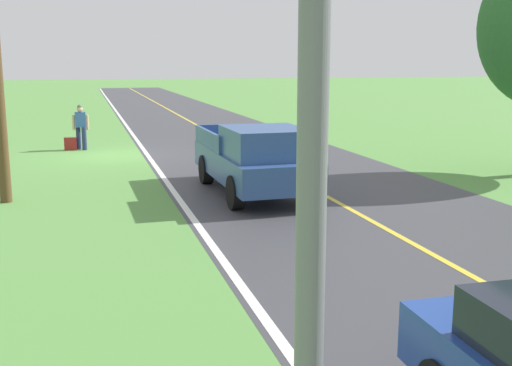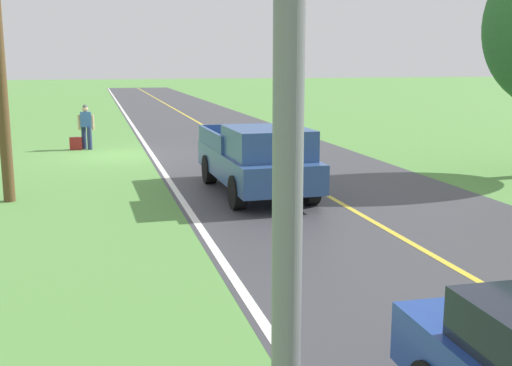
{
  "view_description": "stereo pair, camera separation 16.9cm",
  "coord_description": "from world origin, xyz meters",
  "px_view_note": "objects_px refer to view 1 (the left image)",
  "views": [
    {
      "loc": [
        1.04,
        23.2,
        3.4
      ],
      "look_at": [
        -2.07,
        11.95,
        1.12
      ],
      "focal_mm": 43.9,
      "sensor_mm": 36.0,
      "label": 1
    },
    {
      "loc": [
        0.87,
        23.25,
        3.4
      ],
      "look_at": [
        -2.07,
        11.95,
        1.12
      ],
      "focal_mm": 43.9,
      "sensor_mm": 36.0,
      "label": 2
    }
  ],
  "objects_px": {
    "hitchhiker_walking": "(81,124)",
    "suitcase_carried": "(70,144)",
    "traffic_light_mast": "(285,28)",
    "pickup_truck_passing": "(256,158)"
  },
  "relations": [
    {
      "from": "pickup_truck_passing",
      "to": "traffic_light_mast",
      "type": "relative_size",
      "value": 1.05
    },
    {
      "from": "hitchhiker_walking",
      "to": "suitcase_carried",
      "type": "relative_size",
      "value": 3.56
    },
    {
      "from": "suitcase_carried",
      "to": "traffic_light_mast",
      "type": "height_order",
      "value": "traffic_light_mast"
    },
    {
      "from": "hitchhiker_walking",
      "to": "suitcase_carried",
      "type": "distance_m",
      "value": 0.85
    },
    {
      "from": "hitchhiker_walking",
      "to": "traffic_light_mast",
      "type": "distance_m",
      "value": 22.4
    },
    {
      "from": "suitcase_carried",
      "to": "traffic_light_mast",
      "type": "bearing_deg",
      "value": 5.46
    },
    {
      "from": "hitchhiker_walking",
      "to": "suitcase_carried",
      "type": "xyz_separation_m",
      "value": [
        0.42,
        0.07,
        -0.73
      ]
    },
    {
      "from": "pickup_truck_passing",
      "to": "traffic_light_mast",
      "type": "distance_m",
      "value": 12.98
    },
    {
      "from": "hitchhiker_walking",
      "to": "suitcase_carried",
      "type": "height_order",
      "value": "hitchhiker_walking"
    },
    {
      "from": "traffic_light_mast",
      "to": "pickup_truck_passing",
      "type": "bearing_deg",
      "value": -104.78
    }
  ]
}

